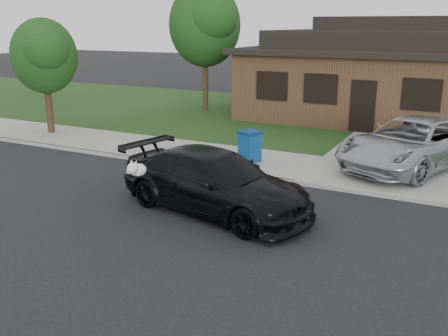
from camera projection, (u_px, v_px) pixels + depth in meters
The scene contains 11 objects.
ground at pixel (113, 200), 13.08m from camera, with size 120.00×120.00×0.00m, color black.
sidewalk at pixel (206, 155), 17.34m from camera, with size 60.00×3.00×0.12m, color gray.
curb at pixel (183, 166), 16.06m from camera, with size 60.00×0.12×0.12m, color gray.
lawn at pixel (287, 118), 24.16m from camera, with size 60.00×13.00×0.13m, color #193814.
driveway at pixel (408, 144), 18.96m from camera, with size 4.50×13.00×0.14m, color gray.
sedan at pixel (215, 182), 12.16m from camera, with size 5.46×3.10×1.49m.
minivan at pixel (413, 143), 15.40m from camera, with size 2.55×5.53×1.54m, color #A8A9AF.
recycling_bin at pixel (250, 146), 16.21m from camera, with size 0.79×0.79×1.02m.
house at pixel (383, 75), 23.53m from camera, with size 12.60×8.60×4.65m.
tree_0 at pixel (206, 23), 24.74m from camera, with size 3.78×3.60×6.34m.
tree_2 at pixel (44, 55), 19.79m from camera, with size 2.73×2.60×4.59m.
Camera 1 is at (8.25, -9.62, 4.45)m, focal length 40.00 mm.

